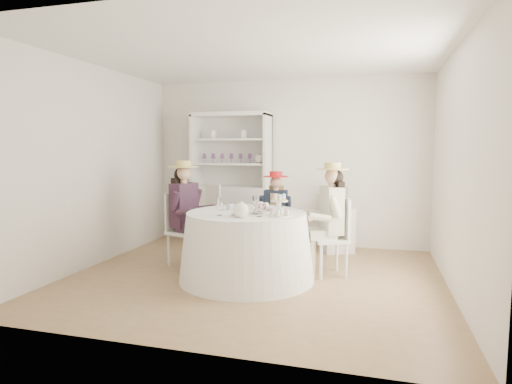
# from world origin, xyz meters

# --- Properties ---
(ground) EXTENTS (4.50, 4.50, 0.00)m
(ground) POSITION_xyz_m (0.00, 0.00, 0.00)
(ground) COLOR olive
(ground) RESTS_ON ground
(ceiling) EXTENTS (4.50, 4.50, 0.00)m
(ceiling) POSITION_xyz_m (0.00, 0.00, 2.70)
(ceiling) COLOR white
(ceiling) RESTS_ON wall_back
(wall_back) EXTENTS (4.50, 0.00, 4.50)m
(wall_back) POSITION_xyz_m (0.00, 2.00, 1.35)
(wall_back) COLOR silver
(wall_back) RESTS_ON ground
(wall_front) EXTENTS (4.50, 0.00, 4.50)m
(wall_front) POSITION_xyz_m (0.00, -2.00, 1.35)
(wall_front) COLOR silver
(wall_front) RESTS_ON ground
(wall_left) EXTENTS (0.00, 4.50, 4.50)m
(wall_left) POSITION_xyz_m (-2.25, 0.00, 1.35)
(wall_left) COLOR silver
(wall_left) RESTS_ON ground
(wall_right) EXTENTS (0.00, 4.50, 4.50)m
(wall_right) POSITION_xyz_m (2.25, 0.00, 1.35)
(wall_right) COLOR silver
(wall_right) RESTS_ON ground
(tea_table) EXTENTS (1.63, 1.63, 0.82)m
(tea_table) POSITION_xyz_m (-0.07, -0.08, 0.41)
(tea_table) COLOR white
(tea_table) RESTS_ON ground
(hutch) EXTENTS (1.28, 0.48, 2.17)m
(hutch) POSITION_xyz_m (-0.88, 1.77, 0.77)
(hutch) COLOR silver
(hutch) RESTS_ON ground
(side_table) EXTENTS (0.58, 0.58, 0.69)m
(side_table) POSITION_xyz_m (0.86, 1.66, 0.34)
(side_table) COLOR silver
(side_table) RESTS_ON ground
(hatbox) EXTENTS (0.37, 0.37, 0.30)m
(hatbox) POSITION_xyz_m (0.86, 1.66, 0.84)
(hatbox) COLOR black
(hatbox) RESTS_ON side_table
(guest_left) EXTENTS (0.58, 0.54, 1.42)m
(guest_left) POSITION_xyz_m (-1.04, 0.30, 0.80)
(guest_left) COLOR silver
(guest_left) RESTS_ON ground
(guest_mid) EXTENTS (0.46, 0.48, 1.26)m
(guest_mid) POSITION_xyz_m (0.05, 0.96, 0.71)
(guest_mid) COLOR silver
(guest_mid) RESTS_ON ground
(guest_right) EXTENTS (0.60, 0.54, 1.41)m
(guest_right) POSITION_xyz_m (0.88, 0.36, 0.80)
(guest_right) COLOR silver
(guest_right) RESTS_ON ground
(spare_chair) EXTENTS (0.60, 0.60, 1.04)m
(spare_chair) POSITION_xyz_m (-0.93, 1.31, 0.56)
(spare_chair) COLOR silver
(spare_chair) RESTS_ON ground
(teacup_a) EXTENTS (0.09, 0.09, 0.07)m
(teacup_a) POSITION_xyz_m (-0.33, 0.06, 0.86)
(teacup_a) COLOR white
(teacup_a) RESTS_ON tea_table
(teacup_b) EXTENTS (0.08, 0.08, 0.06)m
(teacup_b) POSITION_xyz_m (-0.04, 0.21, 0.86)
(teacup_b) COLOR white
(teacup_b) RESTS_ON tea_table
(teacup_c) EXTENTS (0.09, 0.09, 0.06)m
(teacup_c) POSITION_xyz_m (0.17, 0.08, 0.86)
(teacup_c) COLOR white
(teacup_c) RESTS_ON tea_table
(flower_bowl) EXTENTS (0.25, 0.25, 0.05)m
(flower_bowl) POSITION_xyz_m (0.11, -0.16, 0.85)
(flower_bowl) COLOR white
(flower_bowl) RESTS_ON tea_table
(flower_arrangement) EXTENTS (0.17, 0.17, 0.06)m
(flower_arrangement) POSITION_xyz_m (0.12, -0.11, 0.91)
(flower_arrangement) COLOR #D16897
(flower_arrangement) RESTS_ON tea_table
(table_teapot) EXTENTS (0.25, 0.18, 0.19)m
(table_teapot) POSITION_xyz_m (-0.01, -0.48, 0.90)
(table_teapot) COLOR white
(table_teapot) RESTS_ON tea_table
(sandwich_plate) EXTENTS (0.23, 0.23, 0.05)m
(sandwich_plate) POSITION_xyz_m (-0.07, -0.40, 0.84)
(sandwich_plate) COLOR white
(sandwich_plate) RESTS_ON tea_table
(cupcake_stand) EXTENTS (0.26, 0.26, 0.24)m
(cupcake_stand) POSITION_xyz_m (0.38, -0.27, 0.91)
(cupcake_stand) COLOR white
(cupcake_stand) RESTS_ON tea_table
(stemware_set) EXTENTS (0.83, 0.80, 0.15)m
(stemware_set) POSITION_xyz_m (-0.07, -0.08, 0.90)
(stemware_set) COLOR white
(stemware_set) RESTS_ON tea_table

